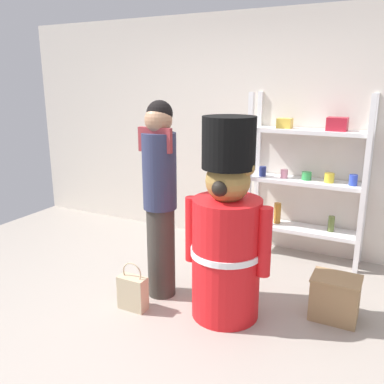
{
  "coord_description": "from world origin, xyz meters",
  "views": [
    {
      "loc": [
        1.45,
        -2.28,
        1.87
      ],
      "look_at": [
        -0.0,
        0.56,
        1.0
      ],
      "focal_mm": 38.35,
      "sensor_mm": 36.0,
      "label": 1
    }
  ],
  "objects_px": {
    "merchandise_shelf": "(307,177)",
    "shopping_bag": "(133,292)",
    "display_crate": "(335,298)",
    "teddy_bear_guard": "(227,234)",
    "person_shopper": "(160,194)"
  },
  "relations": [
    {
      "from": "merchandise_shelf",
      "to": "person_shopper",
      "type": "bearing_deg",
      "value": -124.01
    },
    {
      "from": "merchandise_shelf",
      "to": "shopping_bag",
      "type": "height_order",
      "value": "merchandise_shelf"
    },
    {
      "from": "merchandise_shelf",
      "to": "display_crate",
      "type": "bearing_deg",
      "value": -65.35
    },
    {
      "from": "teddy_bear_guard",
      "to": "shopping_bag",
      "type": "relative_size",
      "value": 3.85
    },
    {
      "from": "merchandise_shelf",
      "to": "shopping_bag",
      "type": "bearing_deg",
      "value": -120.71
    },
    {
      "from": "merchandise_shelf",
      "to": "teddy_bear_guard",
      "type": "height_order",
      "value": "merchandise_shelf"
    },
    {
      "from": "teddy_bear_guard",
      "to": "shopping_bag",
      "type": "height_order",
      "value": "teddy_bear_guard"
    },
    {
      "from": "teddy_bear_guard",
      "to": "shopping_bag",
      "type": "distance_m",
      "value": 0.95
    },
    {
      "from": "merchandise_shelf",
      "to": "display_crate",
      "type": "distance_m",
      "value": 1.41
    },
    {
      "from": "merchandise_shelf",
      "to": "person_shopper",
      "type": "xyz_separation_m",
      "value": [
        -0.94,
        -1.4,
        0.04
      ]
    },
    {
      "from": "display_crate",
      "to": "merchandise_shelf",
      "type": "bearing_deg",
      "value": 114.65
    },
    {
      "from": "merchandise_shelf",
      "to": "person_shopper",
      "type": "height_order",
      "value": "merchandise_shelf"
    },
    {
      "from": "teddy_bear_guard",
      "to": "display_crate",
      "type": "relative_size",
      "value": 4.28
    },
    {
      "from": "teddy_bear_guard",
      "to": "display_crate",
      "type": "distance_m",
      "value": 1.03
    },
    {
      "from": "display_crate",
      "to": "teddy_bear_guard",
      "type": "bearing_deg",
      "value": -157.03
    }
  ]
}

